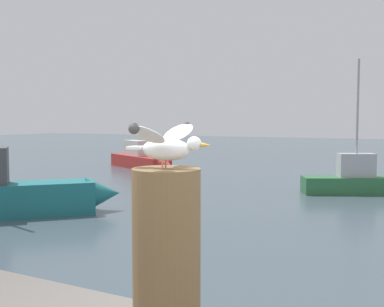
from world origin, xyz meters
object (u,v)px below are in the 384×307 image
seagull (167,143)px  boat_green (372,181)px  mooring_post (167,253)px  boat_red (143,160)px  boat_teal (23,193)px

seagull → boat_green: bearing=92.3°
seagull → mooring_post: bearing=-172.6°
mooring_post → seagull: (0.00, 0.00, 0.50)m
seagull → boat_red: size_ratio=0.12×
mooring_post → boat_teal: 10.74m
mooring_post → boat_teal: size_ratio=0.17×
boat_green → mooring_post: bearing=-87.7°
boat_teal → boat_green: bearing=46.0°
boat_red → boat_green: size_ratio=1.11×
seagull → boat_red: (-11.79, 17.61, -1.97)m
boat_red → boat_teal: bearing=-72.3°
boat_teal → mooring_post: bearing=-38.8°
seagull → boat_green: size_ratio=0.13×
boat_green → boat_red: bearing=165.2°
mooring_post → boat_teal: (-8.30, 6.68, -1.33)m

